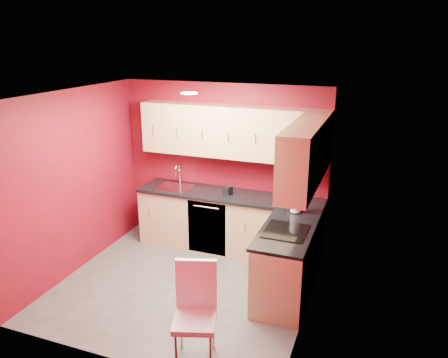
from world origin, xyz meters
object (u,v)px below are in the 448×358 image
Objects in this scene: microwave at (299,173)px; sink at (175,185)px; paper_towel at (296,201)px; dining_chair at (195,315)px; coffee_maker at (284,190)px; napkin_holder at (228,190)px.

microwave is 2.43m from sink.
paper_towel is 0.30× the size of dining_chair.
coffee_maker is 0.45m from paper_towel.
sink is 2.81m from dining_chair.
microwave reaches higher than sink.
napkin_holder is at bearing -1.68° from sink.
sink reaches higher than dining_chair.
microwave is at bearing -38.83° from napkin_holder.
microwave is 1.94m from dining_chair.
dining_chair is at bearing -116.37° from microwave.
coffee_maker is at bearing 64.96° from dining_chair.
paper_towel is (-0.13, 0.64, -0.59)m from microwave.
sink reaches higher than coffee_maker.
microwave is at bearing -84.46° from coffee_maker.
coffee_maker is 2.51× the size of napkin_holder.
dining_chair is (-0.31, -2.42, -0.55)m from coffee_maker.
coffee_maker reaches higher than dining_chair.
dining_chair is at bearing -77.65° from napkin_holder.
microwave is 2.45× the size of coffee_maker.
napkin_holder reaches higher than dining_chair.
microwave is 0.74× the size of dining_chair.
dining_chair is (0.52, -2.38, -0.46)m from napkin_holder.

